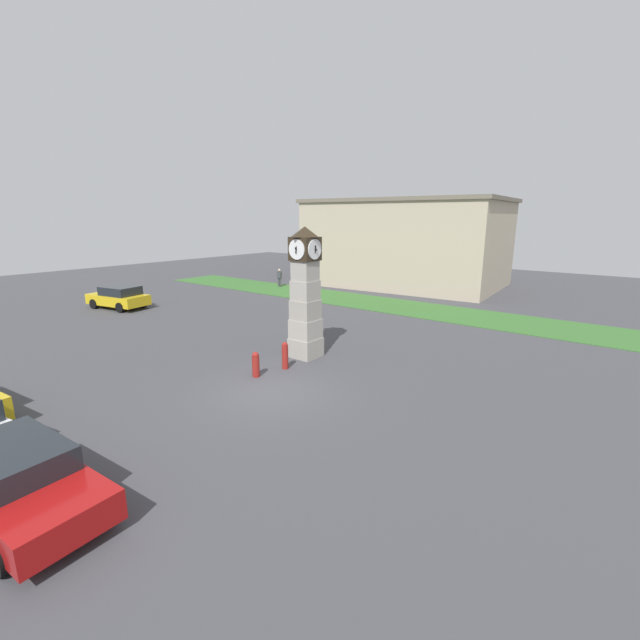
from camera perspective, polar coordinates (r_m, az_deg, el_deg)
name	(u,v)px	position (r m, az deg, el deg)	size (l,w,h in m)	color
ground_plane	(272,393)	(14.98, -6.41, -9.64)	(85.35, 85.35, 0.00)	#424247
clock_tower	(305,296)	(17.95, -1.97, 3.16)	(1.31, 1.24, 5.51)	#9C968C
bollard_near_tower	(285,355)	(17.03, -4.68, -4.70)	(0.25, 0.25, 1.10)	maroon
bollard_mid_row	(256,364)	(16.33, -8.56, -5.85)	(0.28, 0.28, 0.97)	maroon
car_by_building	(18,480)	(11.02, -35.31, -17.05)	(4.49, 2.21, 1.41)	#A51111
car_far_lot	(119,297)	(31.09, -25.24, 2.80)	(4.36, 2.59, 1.48)	gold
pedestrian_by_cars	(279,277)	(36.93, -5.43, 5.76)	(0.41, 0.25, 1.56)	#3F3F47
warehouse_blue_far	(407,243)	(38.90, 11.55, 10.09)	(16.83, 12.11, 7.34)	#B7A88E
grass_verge_far	(442,312)	(27.98, 15.90, 0.97)	(51.21, 4.60, 0.04)	#386B2D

